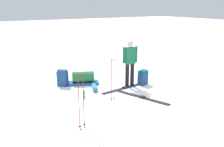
{
  "coord_description": "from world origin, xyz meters",
  "views": [
    {
      "loc": [
        3.96,
        6.42,
        2.9
      ],
      "look_at": [
        0.0,
        0.0,
        0.7
      ],
      "focal_mm": 38.08,
      "sensor_mm": 36.0,
      "label": 1
    }
  ],
  "objects_px": {
    "ski_poles_planted_far": "(113,78)",
    "gear_sled": "(83,78)",
    "skier_standing": "(130,61)",
    "thermos_bottle": "(84,94)",
    "backpack_large_dark": "(143,77)",
    "sleeping_mat_rolled": "(95,88)",
    "ski_poles_planted_near": "(81,99)",
    "ski_pair_near": "(142,98)",
    "ski_pair_far": "(125,88)",
    "backpack_bright": "(63,78)"
  },
  "relations": [
    {
      "from": "ski_pair_far",
      "to": "sleeping_mat_rolled",
      "type": "xyz_separation_m",
      "value": [
        1.0,
        -0.41,
        0.08
      ]
    },
    {
      "from": "ski_pair_near",
      "to": "thermos_bottle",
      "type": "bearing_deg",
      "value": -31.09
    },
    {
      "from": "backpack_large_dark",
      "to": "sleeping_mat_rolled",
      "type": "relative_size",
      "value": 1.02
    },
    {
      "from": "ski_pair_near",
      "to": "sleeping_mat_rolled",
      "type": "bearing_deg",
      "value": -56.22
    },
    {
      "from": "skier_standing",
      "to": "thermos_bottle",
      "type": "height_order",
      "value": "skier_standing"
    },
    {
      "from": "skier_standing",
      "to": "ski_pair_near",
      "type": "relative_size",
      "value": 0.91
    },
    {
      "from": "ski_poles_planted_near",
      "to": "backpack_bright",
      "type": "bearing_deg",
      "value": -102.41
    },
    {
      "from": "ski_pair_far",
      "to": "thermos_bottle",
      "type": "bearing_deg",
      "value": 2.7
    },
    {
      "from": "gear_sled",
      "to": "thermos_bottle",
      "type": "xyz_separation_m",
      "value": [
        0.58,
        1.29,
        -0.09
      ]
    },
    {
      "from": "backpack_bright",
      "to": "backpack_large_dark",
      "type": "bearing_deg",
      "value": 151.43
    },
    {
      "from": "ski_poles_planted_far",
      "to": "sleeping_mat_rolled",
      "type": "height_order",
      "value": "ski_poles_planted_far"
    },
    {
      "from": "ski_pair_near",
      "to": "gear_sled",
      "type": "xyz_separation_m",
      "value": [
        1.03,
        -2.26,
        0.21
      ]
    },
    {
      "from": "ski_pair_far",
      "to": "thermos_bottle",
      "type": "height_order",
      "value": "thermos_bottle"
    },
    {
      "from": "ski_pair_near",
      "to": "ski_pair_far",
      "type": "xyz_separation_m",
      "value": [
        -0.03,
        -1.05,
        -0.0
      ]
    },
    {
      "from": "ski_poles_planted_far",
      "to": "sleeping_mat_rolled",
      "type": "xyz_separation_m",
      "value": [
        0.05,
        -1.13,
        -0.65
      ]
    },
    {
      "from": "gear_sled",
      "to": "ski_pair_far",
      "type": "bearing_deg",
      "value": 131.18
    },
    {
      "from": "sleeping_mat_rolled",
      "to": "backpack_large_dark",
      "type": "bearing_deg",
      "value": 167.67
    },
    {
      "from": "skier_standing",
      "to": "backpack_bright",
      "type": "bearing_deg",
      "value": -32.24
    },
    {
      "from": "ski_pair_near",
      "to": "ski_poles_planted_near",
      "type": "relative_size",
      "value": 1.36
    },
    {
      "from": "ski_poles_planted_far",
      "to": "gear_sled",
      "type": "xyz_separation_m",
      "value": [
        0.11,
        -1.94,
        -0.51
      ]
    },
    {
      "from": "backpack_large_dark",
      "to": "ski_poles_planted_far",
      "type": "xyz_separation_m",
      "value": [
        1.78,
        0.73,
        0.47
      ]
    },
    {
      "from": "ski_poles_planted_far",
      "to": "thermos_bottle",
      "type": "bearing_deg",
      "value": -43.2
    },
    {
      "from": "backpack_large_dark",
      "to": "thermos_bottle",
      "type": "relative_size",
      "value": 2.15
    },
    {
      "from": "backpack_large_dark",
      "to": "gear_sled",
      "type": "height_order",
      "value": "backpack_large_dark"
    },
    {
      "from": "skier_standing",
      "to": "ski_poles_planted_far",
      "type": "height_order",
      "value": "skier_standing"
    },
    {
      "from": "backpack_large_dark",
      "to": "gear_sled",
      "type": "bearing_deg",
      "value": -32.62
    },
    {
      "from": "gear_sled",
      "to": "skier_standing",
      "type": "bearing_deg",
      "value": 141.01
    },
    {
      "from": "sleeping_mat_rolled",
      "to": "gear_sled",
      "type": "bearing_deg",
      "value": -85.79
    },
    {
      "from": "ski_pair_near",
      "to": "ski_pair_far",
      "type": "bearing_deg",
      "value": -91.73
    },
    {
      "from": "ski_pair_far",
      "to": "ski_poles_planted_far",
      "type": "height_order",
      "value": "ski_poles_planted_far"
    },
    {
      "from": "backpack_large_dark",
      "to": "ski_poles_planted_near",
      "type": "distance_m",
      "value": 3.8
    },
    {
      "from": "skier_standing",
      "to": "sleeping_mat_rolled",
      "type": "relative_size",
      "value": 3.09
    },
    {
      "from": "skier_standing",
      "to": "thermos_bottle",
      "type": "xyz_separation_m",
      "value": [
        1.93,
        0.19,
        -0.82
      ]
    },
    {
      "from": "backpack_bright",
      "to": "ski_poles_planted_near",
      "type": "relative_size",
      "value": 0.45
    },
    {
      "from": "backpack_bright",
      "to": "ski_poles_planted_near",
      "type": "distance_m",
      "value": 3.32
    },
    {
      "from": "sleeping_mat_rolled",
      "to": "ski_poles_planted_far",
      "type": "bearing_deg",
      "value": 92.47
    },
    {
      "from": "ski_pair_far",
      "to": "ski_pair_near",
      "type": "bearing_deg",
      "value": 88.27
    },
    {
      "from": "ski_pair_far",
      "to": "ski_poles_planted_near",
      "type": "height_order",
      "value": "ski_poles_planted_near"
    },
    {
      "from": "ski_poles_planted_near",
      "to": "thermos_bottle",
      "type": "relative_size",
      "value": 5.26
    },
    {
      "from": "backpack_bright",
      "to": "ski_poles_planted_near",
      "type": "height_order",
      "value": "ski_poles_planted_near"
    },
    {
      "from": "gear_sled",
      "to": "backpack_large_dark",
      "type": "bearing_deg",
      "value": 147.38
    },
    {
      "from": "backpack_large_dark",
      "to": "backpack_bright",
      "type": "bearing_deg",
      "value": -28.57
    },
    {
      "from": "thermos_bottle",
      "to": "ski_pair_far",
      "type": "bearing_deg",
      "value": -177.3
    },
    {
      "from": "ski_poles_planted_far",
      "to": "gear_sled",
      "type": "bearing_deg",
      "value": -86.8
    },
    {
      "from": "backpack_bright",
      "to": "thermos_bottle",
      "type": "bearing_deg",
      "value": 95.56
    },
    {
      "from": "ski_pair_far",
      "to": "ski_poles_planted_far",
      "type": "xyz_separation_m",
      "value": [
        0.96,
        0.72,
        0.73
      ]
    },
    {
      "from": "backpack_bright",
      "to": "sleeping_mat_rolled",
      "type": "height_order",
      "value": "backpack_bright"
    },
    {
      "from": "ski_poles_planted_far",
      "to": "thermos_bottle",
      "type": "height_order",
      "value": "ski_poles_planted_far"
    },
    {
      "from": "sleeping_mat_rolled",
      "to": "thermos_bottle",
      "type": "height_order",
      "value": "thermos_bottle"
    },
    {
      "from": "gear_sled",
      "to": "ski_poles_planted_far",
      "type": "bearing_deg",
      "value": 93.2
    }
  ]
}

